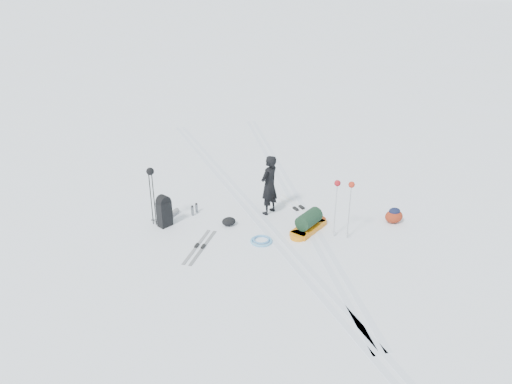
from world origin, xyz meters
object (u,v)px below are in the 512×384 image
at_px(skier, 269,185).
at_px(ski_poles_black, 151,178).
at_px(pulk_sled, 309,223).
at_px(expedition_rucksack, 165,211).

height_order(skier, ski_poles_black, skier).
height_order(skier, pulk_sled, skier).
bearing_deg(skier, pulk_sled, 82.85).
height_order(pulk_sled, expedition_rucksack, expedition_rucksack).
distance_m(pulk_sled, expedition_rucksack, 3.63).
bearing_deg(expedition_rucksack, skier, -33.21).
distance_m(skier, pulk_sled, 1.51).
bearing_deg(skier, expedition_rucksack, -37.89).
bearing_deg(pulk_sled, expedition_rucksack, 122.01).
relative_size(pulk_sled, ski_poles_black, 0.85).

